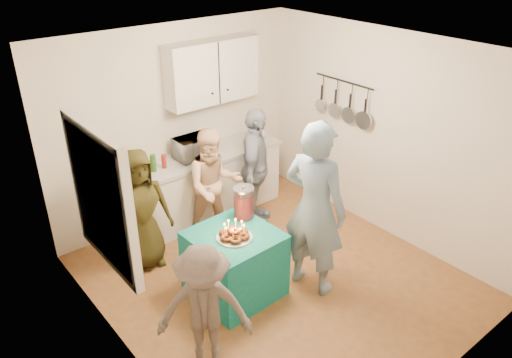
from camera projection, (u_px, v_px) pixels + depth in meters
floor at (275, 278)px, 5.76m from camera, size 4.00×4.00×0.00m
ceiling at (280, 52)px, 4.57m from camera, size 4.00×4.00×0.00m
back_wall at (176, 124)px, 6.54m from camera, size 3.60×3.60×0.00m
left_wall at (116, 241)px, 4.15m from camera, size 4.00×4.00×0.00m
right_wall at (386, 136)px, 6.18m from camera, size 4.00×4.00×0.00m
window_night at (100, 200)px, 4.26m from camera, size 0.04×1.00×1.20m
counter at (205, 187)px, 6.84m from camera, size 2.20×0.58×0.86m
countertop at (203, 156)px, 6.63m from camera, size 2.24×0.62×0.05m
upper_cabinet at (212, 71)px, 6.42m from camera, size 1.30×0.30×0.80m
pot_rack at (341, 100)px, 6.48m from camera, size 0.12×1.00×0.60m
microwave at (195, 147)px, 6.49m from camera, size 0.51×0.35×0.28m
party_table at (235, 264)px, 5.38m from camera, size 0.88×0.88×0.76m
donut_cake at (234, 230)px, 5.11m from camera, size 0.38×0.38×0.18m
punch_jar at (244, 203)px, 5.44m from camera, size 0.22×0.22×0.34m
man_birthday at (315, 209)px, 5.22m from camera, size 0.64×0.82×1.97m
woman_back_left at (140, 210)px, 5.68m from camera, size 0.77×0.55×1.48m
woman_back_center at (214, 185)px, 6.21m from camera, size 0.87×0.78×1.48m
woman_back_right at (255, 168)px, 6.48m from camera, size 0.96×0.94×1.62m
child_near_left at (204, 311)px, 4.33m from camera, size 0.96×0.91×1.31m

